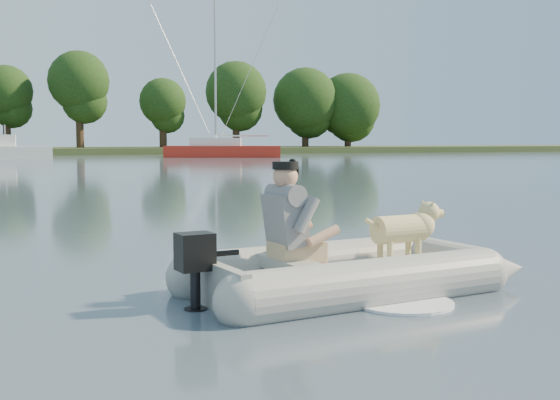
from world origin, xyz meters
name	(u,v)px	position (x,y,z in m)	size (l,w,h in m)	color
water	(320,305)	(0.00, 0.00, 0.00)	(160.00, 160.00, 0.00)	slate
shore_bank	(36,152)	(0.00, 62.00, 0.25)	(160.00, 12.00, 0.70)	#47512D
treeline	(52,94)	(1.46, 61.10, 5.39)	(75.85, 7.35, 9.27)	#332316
dinghy	(351,232)	(0.51, 0.43, 0.55)	(4.37, 2.97, 1.31)	#989893
man	(287,216)	(-0.15, 0.39, 0.73)	(0.68, 0.58, 1.01)	slate
dog	(399,234)	(1.11, 0.56, 0.49)	(0.88, 0.31, 0.58)	tan
outboard_motor	(195,275)	(-1.04, 0.23, 0.29)	(0.39, 0.27, 0.74)	black
motorboat	(9,143)	(-2.34, 46.00, 1.13)	(5.86, 2.25, 2.48)	white
sailboat	(222,150)	(12.85, 46.27, 0.53)	(9.12, 5.57, 12.04)	#AF2014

